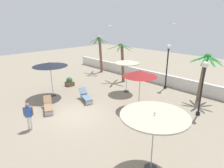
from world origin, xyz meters
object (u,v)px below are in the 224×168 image
at_px(patio_umbrella_3, 140,74).
at_px(lamp_post_0, 167,61).
at_px(palm_tree_2, 204,71).
at_px(lounge_chair_0, 48,105).
at_px(patio_umbrella_0, 154,119).
at_px(palm_tree_0, 122,57).
at_px(palm_tree_1, 100,50).
at_px(seagull_0, 174,24).
at_px(lounge_chair_1, 86,96).
at_px(patio_umbrella_1, 127,65).
at_px(patio_umbrella_2, 50,64).
at_px(seagull_1, 99,36).
at_px(seagull_2, 110,26).
at_px(planter, 69,82).
at_px(guest_0, 28,114).
at_px(lamp_post_1, 203,81).

distance_m(patio_umbrella_3, lamp_post_0, 5.22).
height_order(palm_tree_2, lounge_chair_0, palm_tree_2).
height_order(patio_umbrella_0, palm_tree_0, palm_tree_0).
relative_size(palm_tree_1, seagull_0, 4.92).
relative_size(palm_tree_1, lounge_chair_1, 2.17).
height_order(patio_umbrella_1, palm_tree_1, palm_tree_1).
height_order(patio_umbrella_2, lamp_post_0, lamp_post_0).
relative_size(palm_tree_1, seagull_1, 3.57).
relative_size(palm_tree_1, palm_tree_2, 1.10).
distance_m(palm_tree_1, seagull_0, 11.22).
relative_size(palm_tree_0, seagull_2, 3.42).
distance_m(lounge_chair_0, lounge_chair_1, 3.00).
bearing_deg(lounge_chair_1, planter, 164.93).
bearing_deg(patio_umbrella_3, seagull_1, 155.58).
height_order(patio_umbrella_0, guest_0, patio_umbrella_0).
height_order(patio_umbrella_0, patio_umbrella_1, patio_umbrella_0).
height_order(lamp_post_0, lounge_chair_0, lamp_post_0).
relative_size(palm_tree_2, lamp_post_1, 1.04).
bearing_deg(patio_umbrella_3, palm_tree_0, 144.39).
bearing_deg(patio_umbrella_2, lamp_post_0, 56.75).
distance_m(palm_tree_1, lamp_post_0, 8.87).
bearing_deg(palm_tree_0, palm_tree_1, 169.13).
relative_size(seagull_0, seagull_1, 0.72).
xyz_separation_m(palm_tree_2, seagull_2, (-12.84, 2.31, 2.91)).
relative_size(patio_umbrella_3, seagull_0, 3.35).
height_order(patio_umbrella_1, lounge_chair_0, patio_umbrella_1).
bearing_deg(lounge_chair_0, patio_umbrella_0, 3.27).
relative_size(guest_0, planter, 1.97).
height_order(patio_umbrella_2, planter, patio_umbrella_2).
bearing_deg(lamp_post_0, patio_umbrella_3, -79.39).
bearing_deg(seagull_2, palm_tree_0, -31.08).
bearing_deg(planter, lounge_chair_1, -15.07).
distance_m(palm_tree_0, lamp_post_1, 9.14).
bearing_deg(palm_tree_0, guest_0, -75.08).
xyz_separation_m(palm_tree_2, lamp_post_0, (-3.54, 0.65, 0.13)).
height_order(patio_umbrella_3, seagull_0, seagull_0).
distance_m(lounge_chair_0, seagull_1, 11.38).
bearing_deg(seagull_0, lamp_post_0, 123.84).
relative_size(seagull_2, planter, 1.34).
xyz_separation_m(palm_tree_0, palm_tree_1, (-4.39, 0.84, 0.10)).
bearing_deg(guest_0, lounge_chair_0, 129.55).
xyz_separation_m(patio_umbrella_1, lamp_post_1, (6.41, 0.20, 0.02)).
height_order(patio_umbrella_2, seagull_0, seagull_0).
relative_size(palm_tree_0, seagull_0, 4.55).
xyz_separation_m(patio_umbrella_0, palm_tree_1, (-14.13, 9.25, 0.19)).
bearing_deg(lamp_post_1, palm_tree_0, 168.18).
height_order(lamp_post_0, planter, lamp_post_0).
relative_size(patio_umbrella_3, palm_tree_0, 0.74).
height_order(lamp_post_0, lounge_chair_1, lamp_post_0).
bearing_deg(planter, seagull_0, 22.64).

